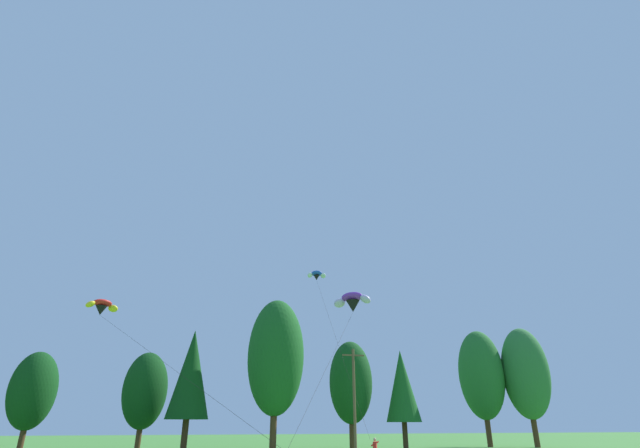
# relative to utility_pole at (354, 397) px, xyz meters

# --- Properties ---
(treeline_tree_b) EXTENTS (4.28, 4.28, 9.18)m
(treeline_tree_b) POSITION_rel_utility_pole_xyz_m (-29.94, 7.98, 0.60)
(treeline_tree_b) COLOR #472D19
(treeline_tree_b) RESTS_ON ground_plane
(treeline_tree_c) EXTENTS (4.34, 4.34, 9.42)m
(treeline_tree_c) POSITION_rel_utility_pole_xyz_m (-19.67, 7.77, 0.74)
(treeline_tree_c) COLOR #472D19
(treeline_tree_c) RESTS_ON ground_plane
(treeline_tree_d) EXTENTS (4.12, 4.12, 11.46)m
(treeline_tree_d) POSITION_rel_utility_pole_xyz_m (-15.31, 5.12, 2.22)
(treeline_tree_d) COLOR #472D19
(treeline_tree_d) RESTS_ON ground_plane
(treeline_tree_e) EXTENTS (5.86, 5.86, 15.05)m
(treeline_tree_e) POSITION_rel_utility_pole_xyz_m (-6.87, 5.09, 4.15)
(treeline_tree_e) COLOR #472D19
(treeline_tree_e) RESTS_ON ground_plane
(treeline_tree_f) EXTENTS (4.94, 4.94, 11.61)m
(treeline_tree_f) POSITION_rel_utility_pole_xyz_m (2.66, 9.27, 2.07)
(treeline_tree_f) COLOR #472D19
(treeline_tree_f) RESTS_ON ground_plane
(treeline_tree_g) EXTENTS (3.92, 3.92, 10.52)m
(treeline_tree_g) POSITION_rel_utility_pole_xyz_m (8.18, 7.34, 1.63)
(treeline_tree_g) COLOR #472D19
(treeline_tree_g) RESTS_ON ground_plane
(treeline_tree_h) EXTENTS (5.48, 5.48, 13.64)m
(treeline_tree_h) POSITION_rel_utility_pole_xyz_m (19.98, 9.54, 3.30)
(treeline_tree_h) COLOR #472D19
(treeline_tree_h) RESTS_ON ground_plane
(treeline_tree_i) EXTENTS (5.53, 5.53, 13.82)m
(treeline_tree_i) POSITION_rel_utility_pole_xyz_m (24.80, 7.32, 3.41)
(treeline_tree_i) COLOR #472D19
(treeline_tree_i) RESTS_ON ground_plane
(utility_pole) EXTENTS (2.20, 0.26, 9.40)m
(utility_pole) POSITION_rel_utility_pole_xyz_m (0.00, 0.00, 0.00)
(utility_pole) COLOR brown
(utility_pole) RESTS_ON ground_plane
(kite_flyer_mid) EXTENTS (0.74, 0.76, 1.69)m
(kite_flyer_mid) POSITION_rel_utility_pole_xyz_m (-1.75, -9.84, -3.96)
(kite_flyer_mid) COLOR black
(kite_flyer_mid) RESTS_ON ground_plane
(parafoil_kite_high_red_yellow) EXTENTS (12.71, 19.35, 10.00)m
(parafoil_kite_high_red_yellow) POSITION_rel_utility_pole_xyz_m (-22.38, -6.20, 6.02)
(parafoil_kite_high_red_yellow) COLOR red
(parafoil_kite_mid_blue_white) EXTENTS (2.45, 18.06, 18.14)m
(parafoil_kite_mid_blue_white) POSITION_rel_utility_pole_xyz_m (-1.80, 7.87, 14.14)
(parafoil_kite_mid_blue_white) COLOR blue
(parafoil_kite_far_purple) EXTENTS (9.38, 16.59, 11.03)m
(parafoil_kite_far_purple) POSITION_rel_utility_pole_xyz_m (-3.01, -9.38, 6.82)
(parafoil_kite_far_purple) COLOR purple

